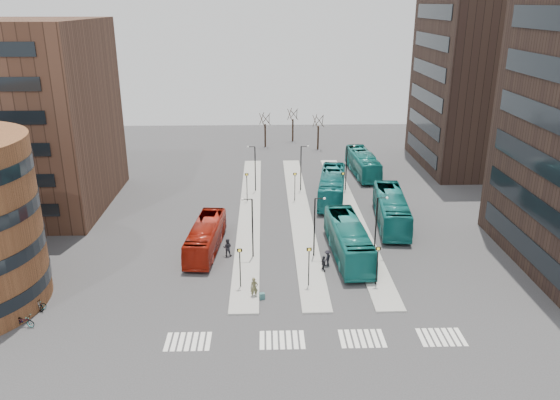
{
  "coord_description": "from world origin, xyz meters",
  "views": [
    {
      "loc": [
        -2.19,
        -30.67,
        23.72
      ],
      "look_at": [
        -0.65,
        20.86,
        5.0
      ],
      "focal_mm": 35.0,
      "sensor_mm": 36.0,
      "label": 1
    }
  ],
  "objects_px": {
    "bicycle_far": "(35,306)",
    "teal_bus_b": "(332,186)",
    "bicycle_near": "(23,321)",
    "bicycle_mid": "(35,305)",
    "traveller": "(254,288)",
    "commuter_a": "(227,247)",
    "teal_bus_c": "(391,209)",
    "suitcase": "(262,296)",
    "teal_bus_a": "(348,240)",
    "red_bus": "(206,237)",
    "commuter_b": "(324,264)",
    "teal_bus_d": "(363,163)",
    "commuter_c": "(327,258)"
  },
  "relations": [
    {
      "from": "teal_bus_c",
      "to": "bicycle_far",
      "type": "bearing_deg",
      "value": -145.89
    },
    {
      "from": "teal_bus_b",
      "to": "commuter_b",
      "type": "bearing_deg",
      "value": -89.86
    },
    {
      "from": "red_bus",
      "to": "commuter_b",
      "type": "xyz_separation_m",
      "value": [
        11.42,
        -4.84,
        -0.72
      ]
    },
    {
      "from": "commuter_b",
      "to": "bicycle_far",
      "type": "bearing_deg",
      "value": 88.15
    },
    {
      "from": "teal_bus_c",
      "to": "traveller",
      "type": "relative_size",
      "value": 7.01
    },
    {
      "from": "suitcase",
      "to": "teal_bus_b",
      "type": "relative_size",
      "value": 0.04
    },
    {
      "from": "teal_bus_c",
      "to": "bicycle_near",
      "type": "distance_m",
      "value": 38.58
    },
    {
      "from": "teal_bus_b",
      "to": "bicycle_near",
      "type": "height_order",
      "value": "teal_bus_b"
    },
    {
      "from": "teal_bus_a",
      "to": "bicycle_far",
      "type": "bearing_deg",
      "value": -163.12
    },
    {
      "from": "teal_bus_d",
      "to": "traveller",
      "type": "relative_size",
      "value": 6.59
    },
    {
      "from": "suitcase",
      "to": "teal_bus_a",
      "type": "bearing_deg",
      "value": 28.88
    },
    {
      "from": "commuter_a",
      "to": "teal_bus_a",
      "type": "bearing_deg",
      "value": -176.54
    },
    {
      "from": "teal_bus_a",
      "to": "teal_bus_c",
      "type": "bearing_deg",
      "value": 50.76
    },
    {
      "from": "suitcase",
      "to": "bicycle_far",
      "type": "height_order",
      "value": "bicycle_far"
    },
    {
      "from": "bicycle_near",
      "to": "commuter_c",
      "type": "bearing_deg",
      "value": -53.06
    },
    {
      "from": "suitcase",
      "to": "red_bus",
      "type": "distance_m",
      "value": 11.38
    },
    {
      "from": "bicycle_near",
      "to": "red_bus",
      "type": "bearing_deg",
      "value": -28.36
    },
    {
      "from": "bicycle_near",
      "to": "bicycle_far",
      "type": "relative_size",
      "value": 1.11
    },
    {
      "from": "commuter_c",
      "to": "bicycle_far",
      "type": "bearing_deg",
      "value": -41.69
    },
    {
      "from": "teal_bus_b",
      "to": "bicycle_far",
      "type": "height_order",
      "value": "teal_bus_b"
    },
    {
      "from": "red_bus",
      "to": "teal_bus_b",
      "type": "height_order",
      "value": "teal_bus_b"
    },
    {
      "from": "traveller",
      "to": "commuter_a",
      "type": "height_order",
      "value": "commuter_a"
    },
    {
      "from": "commuter_b",
      "to": "bicycle_near",
      "type": "xyz_separation_m",
      "value": [
        -24.24,
        -8.55,
        -0.28
      ]
    },
    {
      "from": "commuter_c",
      "to": "bicycle_mid",
      "type": "height_order",
      "value": "commuter_c"
    },
    {
      "from": "teal_bus_a",
      "to": "commuter_c",
      "type": "xyz_separation_m",
      "value": [
        -2.26,
        -1.97,
        -0.96
      ]
    },
    {
      "from": "teal_bus_c",
      "to": "commuter_a",
      "type": "bearing_deg",
      "value": -150.62
    },
    {
      "from": "red_bus",
      "to": "commuter_a",
      "type": "height_order",
      "value": "red_bus"
    },
    {
      "from": "red_bus",
      "to": "teal_bus_c",
      "type": "bearing_deg",
      "value": 22.98
    },
    {
      "from": "suitcase",
      "to": "commuter_b",
      "type": "height_order",
      "value": "commuter_b"
    },
    {
      "from": "teal_bus_b",
      "to": "bicycle_mid",
      "type": "relative_size",
      "value": 7.21
    },
    {
      "from": "traveller",
      "to": "bicycle_far",
      "type": "bearing_deg",
      "value": -179.57
    },
    {
      "from": "bicycle_near",
      "to": "teal_bus_d",
      "type": "bearing_deg",
      "value": -25.08
    },
    {
      "from": "bicycle_far",
      "to": "teal_bus_b",
      "type": "bearing_deg",
      "value": -70.21
    },
    {
      "from": "teal_bus_d",
      "to": "commuter_c",
      "type": "xyz_separation_m",
      "value": [
        -8.39,
        -29.05,
        -0.89
      ]
    },
    {
      "from": "teal_bus_d",
      "to": "commuter_b",
      "type": "relative_size",
      "value": 7.75
    },
    {
      "from": "teal_bus_a",
      "to": "bicycle_near",
      "type": "bearing_deg",
      "value": -159.02
    },
    {
      "from": "suitcase",
      "to": "red_bus",
      "type": "bearing_deg",
      "value": 105.26
    },
    {
      "from": "bicycle_far",
      "to": "suitcase",
      "type": "bearing_deg",
      "value": -109.46
    },
    {
      "from": "bicycle_near",
      "to": "bicycle_far",
      "type": "bearing_deg",
      "value": 15.38
    },
    {
      "from": "teal_bus_a",
      "to": "traveller",
      "type": "height_order",
      "value": "teal_bus_a"
    },
    {
      "from": "bicycle_near",
      "to": "bicycle_mid",
      "type": "relative_size",
      "value": 1.08
    },
    {
      "from": "suitcase",
      "to": "bicycle_far",
      "type": "xyz_separation_m",
      "value": [
        -18.49,
        -1.38,
        0.18
      ]
    },
    {
      "from": "traveller",
      "to": "bicycle_far",
      "type": "height_order",
      "value": "traveller"
    },
    {
      "from": "teal_bus_a",
      "to": "bicycle_mid",
      "type": "relative_size",
      "value": 7.16
    },
    {
      "from": "red_bus",
      "to": "teal_bus_a",
      "type": "relative_size",
      "value": 0.86
    },
    {
      "from": "teal_bus_c",
      "to": "teal_bus_d",
      "type": "bearing_deg",
      "value": 95.8
    },
    {
      "from": "bicycle_mid",
      "to": "teal_bus_b",
      "type": "bearing_deg",
      "value": -23.17
    },
    {
      "from": "red_bus",
      "to": "teal_bus_d",
      "type": "distance_m",
      "value": 32.54
    },
    {
      "from": "red_bus",
      "to": "traveller",
      "type": "height_order",
      "value": "red_bus"
    },
    {
      "from": "teal_bus_b",
      "to": "bicycle_near",
      "type": "relative_size",
      "value": 6.66
    }
  ]
}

